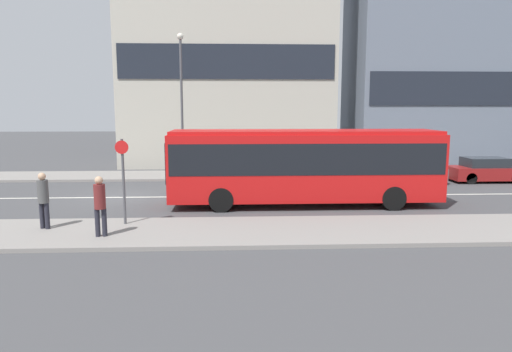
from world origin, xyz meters
TOP-DOWN VIEW (x-y plane):
  - ground_plane at (0.00, 0.00)m, footprint 120.00×120.00m
  - sidewalk_near at (0.00, -6.25)m, footprint 44.00×3.50m
  - sidewalk_far at (0.00, 6.25)m, footprint 44.00×3.50m
  - lane_centerline at (0.00, 0.00)m, footprint 41.80×0.16m
  - apartment_block_right_tower at (21.41, 12.87)m, footprint 15.69×6.82m
  - city_bus at (7.86, -2.03)m, footprint 10.98×2.49m
  - parked_car_0 at (13.89, 3.39)m, footprint 4.46×1.74m
  - parked_car_1 at (18.74, 3.59)m, footprint 3.97×1.69m
  - pedestrian_near_stop at (-1.13, -5.83)m, footprint 0.34×0.34m
  - pedestrian_down_pavement at (0.95, -6.83)m, footprint 0.35×0.34m
  - bus_stop_sign at (1.31, -5.34)m, footprint 0.44×0.12m
  - street_lamp at (2.06, 5.60)m, footprint 0.36×0.36m

SIDE VIEW (x-z plane):
  - ground_plane at x=0.00m, z-range 0.00..0.00m
  - lane_centerline at x=0.00m, z-range 0.00..0.01m
  - sidewalk_near at x=0.00m, z-range 0.00..0.13m
  - sidewalk_far at x=0.00m, z-range 0.00..0.13m
  - parked_car_1 at x=18.74m, z-range -0.04..1.29m
  - parked_car_0 at x=13.89m, z-range -0.04..1.35m
  - pedestrian_near_stop at x=-1.13m, z-range 0.26..2.09m
  - pedestrian_down_pavement at x=0.95m, z-range 0.27..2.11m
  - city_bus at x=7.86m, z-range 0.24..3.34m
  - bus_stop_sign at x=1.31m, z-range 0.36..3.23m
  - street_lamp at x=2.06m, z-range 0.92..8.87m
  - apartment_block_right_tower at x=21.41m, z-range -0.01..19.19m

